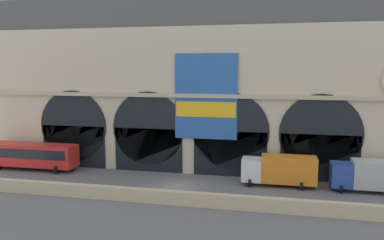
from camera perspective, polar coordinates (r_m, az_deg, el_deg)
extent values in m
plane|color=slate|center=(39.41, -2.22, -9.98)|extent=(200.00, 200.00, 0.00)
cube|color=#BCAD8C|center=(34.62, -4.35, -11.47)|extent=(90.00, 0.70, 1.22)
cube|color=beige|center=(44.95, 0.11, 3.06)|extent=(49.71, 4.91, 16.66)
cube|color=#4C4C4C|center=(45.56, 0.20, 15.94)|extent=(49.71, 4.31, 3.67)
cube|color=black|center=(48.58, -17.35, -3.82)|extent=(8.17, 0.20, 5.10)
cylinder|color=black|center=(48.15, -17.47, -0.85)|extent=(8.60, 0.20, 8.60)
cube|color=black|center=(44.68, -6.59, -4.51)|extent=(8.17, 0.20, 5.10)
cylinder|color=black|center=(44.21, -6.64, -1.28)|extent=(8.60, 0.20, 8.60)
cube|color=black|center=(42.61, 5.71, -5.10)|extent=(8.17, 0.20, 5.10)
cylinder|color=black|center=(42.12, 5.76, -1.71)|extent=(8.60, 0.20, 8.60)
cube|color=black|center=(42.63, 18.64, -5.47)|extent=(8.17, 0.20, 5.10)
cylinder|color=black|center=(42.14, 18.79, -2.08)|extent=(8.60, 0.20, 8.60)
cube|color=#2659A5|center=(41.94, 2.09, 3.53)|extent=(7.01, 0.12, 9.46)
cube|color=yellow|center=(41.99, 2.06, 1.60)|extent=(6.73, 0.04, 1.72)
cube|color=#B6AB91|center=(42.36, -0.63, 3.69)|extent=(49.71, 0.50, 0.44)
cube|color=red|center=(49.24, -22.92, -4.83)|extent=(11.00, 2.50, 2.60)
cube|color=black|center=(48.16, -23.82, -4.72)|extent=(10.12, 0.04, 1.10)
cylinder|color=black|center=(52.66, -25.59, -5.64)|extent=(0.28, 1.00, 1.00)
cylinder|color=black|center=(46.52, -19.73, -7.03)|extent=(0.28, 1.00, 1.00)
cylinder|color=black|center=(48.38, -18.32, -6.40)|extent=(0.28, 1.00, 1.00)
cube|color=white|center=(40.33, 8.97, -7.33)|extent=(2.00, 2.30, 2.30)
cube|color=orange|center=(40.25, 14.35, -7.21)|extent=(5.50, 2.30, 2.70)
cylinder|color=black|center=(39.65, 8.70, -9.31)|extent=(0.28, 0.84, 0.84)
cylinder|color=black|center=(41.64, 8.88, -8.49)|extent=(0.28, 0.84, 0.84)
cylinder|color=black|center=(39.70, 16.16, -9.52)|extent=(0.28, 0.84, 0.84)
cylinder|color=black|center=(41.68, 15.98, -8.68)|extent=(0.28, 0.84, 0.84)
cube|color=#28479E|center=(40.68, 21.54, -7.65)|extent=(2.00, 2.30, 2.30)
cube|color=#ADB2B7|center=(41.42, 26.72, -7.39)|extent=(5.50, 2.30, 2.70)
cylinder|color=black|center=(40.00, 21.55, -9.63)|extent=(0.28, 0.84, 0.84)
cylinder|color=black|center=(41.96, 21.10, -8.80)|extent=(0.28, 0.84, 0.84)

